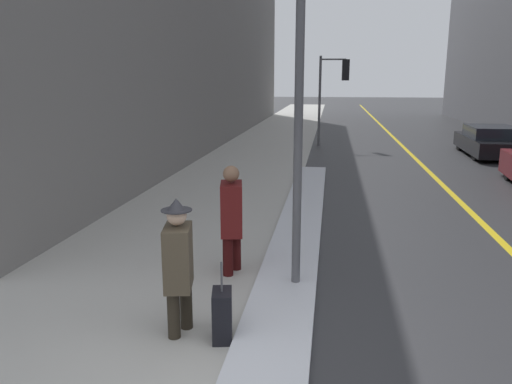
{
  "coord_description": "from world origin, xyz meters",
  "views": [
    {
      "loc": [
        0.83,
        -4.17,
        2.93
      ],
      "look_at": [
        -0.4,
        4.0,
        1.05
      ],
      "focal_mm": 35.0,
      "sensor_mm": 36.0,
      "label": 1
    }
  ],
  "objects": [
    {
      "name": "snow_bank_curb",
      "position": [
        0.26,
        5.55,
        0.05
      ],
      "size": [
        0.87,
        13.0,
        0.11
      ],
      "color": "silver",
      "rests_on": "ground"
    },
    {
      "name": "parked_car_black",
      "position": [
        6.93,
        16.23,
        0.56
      ],
      "size": [
        1.94,
        4.5,
        1.16
      ],
      "rotation": [
        0.0,
        0.0,
        1.54
      ],
      "color": "black",
      "rests_on": "ground"
    },
    {
      "name": "lamp_post",
      "position": [
        0.4,
        2.5,
        2.59
      ],
      "size": [
        0.28,
        0.28,
        4.25
      ],
      "color": "#515156",
      "rests_on": "ground"
    },
    {
      "name": "sidewalk_slab",
      "position": [
        -2.0,
        15.0,
        0.01
      ],
      "size": [
        4.0,
        80.0,
        0.01
      ],
      "color": "#B2AFA8",
      "rests_on": "ground"
    },
    {
      "name": "pedestrian_trailing",
      "position": [
        -0.61,
        2.94,
        0.93
      ],
      "size": [
        0.41,
        0.59,
        1.68
      ],
      "rotation": [
        0.0,
        0.0,
        -1.38
      ],
      "color": "#340C0C",
      "rests_on": "ground"
    },
    {
      "name": "building_facade_left",
      "position": [
        -7.0,
        20.0,
        6.43
      ],
      "size": [
        6.0,
        36.0,
        12.86
      ],
      "color": "slate",
      "rests_on": "ground"
    },
    {
      "name": "pedestrian_in_glasses",
      "position": [
        -0.84,
        1.0,
        0.9
      ],
      "size": [
        0.38,
        0.55,
        1.64
      ],
      "rotation": [
        0.0,
        0.0,
        -1.38
      ],
      "color": "#2A241B",
      "rests_on": "ground"
    },
    {
      "name": "rolling_suitcase",
      "position": [
        -0.32,
        0.92,
        0.3
      ],
      "size": [
        0.28,
        0.39,
        0.95
      ],
      "rotation": [
        0.0,
        0.0,
        -1.38
      ],
      "color": "black",
      "rests_on": "ground"
    },
    {
      "name": "traffic_light_near",
      "position": [
        0.94,
        18.5,
        2.83
      ],
      "size": [
        1.31,
        0.4,
        3.91
      ],
      "rotation": [
        0.0,
        0.0,
        0.12
      ],
      "color": "#515156",
      "rests_on": "ground"
    },
    {
      "name": "road_centre_stripe",
      "position": [
        4.0,
        15.0,
        0.0
      ],
      "size": [
        0.16,
        80.0,
        0.0
      ],
      "color": "gold",
      "rests_on": "ground"
    }
  ]
}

